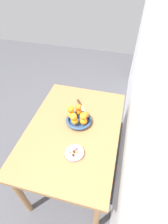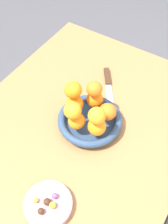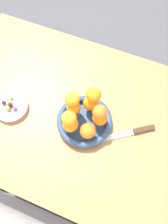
% 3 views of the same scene
% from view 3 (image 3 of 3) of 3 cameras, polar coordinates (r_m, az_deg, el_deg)
% --- Properties ---
extents(ground_plane, '(6.00, 6.00, 0.00)m').
position_cam_3_polar(ground_plane, '(1.63, -2.31, -10.10)').
color(ground_plane, '#4C4C51').
extents(dining_table, '(1.10, 0.76, 0.74)m').
position_cam_3_polar(dining_table, '(1.01, -3.68, -1.62)').
color(dining_table, '#9E7042').
rests_on(dining_table, ground_plane).
extents(fruit_bowl, '(0.22, 0.22, 0.04)m').
position_cam_3_polar(fruit_bowl, '(0.88, 0.11, -2.42)').
color(fruit_bowl, navy).
rests_on(fruit_bowl, dining_table).
extents(candy_dish, '(0.14, 0.14, 0.02)m').
position_cam_3_polar(candy_dish, '(0.97, -18.43, 1.27)').
color(candy_dish, '#B28C99').
rests_on(candy_dish, dining_table).
extents(orange_0, '(0.06, 0.06, 0.06)m').
position_cam_3_polar(orange_0, '(0.86, 1.82, 2.36)').
color(orange_0, orange).
rests_on(orange_0, fruit_bowl).
extents(orange_1, '(0.06, 0.06, 0.06)m').
position_cam_3_polar(orange_1, '(0.85, -2.71, 1.04)').
color(orange_1, orange).
rests_on(orange_1, fruit_bowl).
extents(orange_2, '(0.06, 0.06, 0.06)m').
position_cam_3_polar(orange_2, '(0.83, -3.61, -3.24)').
color(orange_2, orange).
rests_on(orange_2, fruit_bowl).
extents(orange_3, '(0.06, 0.06, 0.06)m').
position_cam_3_polar(orange_3, '(0.82, 0.98, -4.95)').
color(orange_3, orange).
rests_on(orange_3, fruit_bowl).
extents(orange_4, '(0.06, 0.06, 0.06)m').
position_cam_3_polar(orange_4, '(0.84, 4.20, -1.65)').
color(orange_4, orange).
rests_on(orange_4, fruit_bowl).
extents(orange_5, '(0.06, 0.06, 0.06)m').
position_cam_3_polar(orange_5, '(0.81, -3.10, 3.33)').
color(orange_5, orange).
rests_on(orange_5, orange_1).
extents(orange_6, '(0.06, 0.06, 0.06)m').
position_cam_3_polar(orange_6, '(0.77, -3.93, -1.61)').
color(orange_6, orange).
rests_on(orange_6, orange_2).
extents(orange_7, '(0.06, 0.06, 0.06)m').
position_cam_3_polar(orange_7, '(0.81, 2.52, 4.53)').
color(orange_7, orange).
rests_on(orange_7, orange_0).
extents(orange_8, '(0.05, 0.05, 0.05)m').
position_cam_3_polar(orange_8, '(0.79, 4.13, -0.01)').
color(orange_8, orange).
rests_on(orange_8, orange_4).
extents(candy_ball_0, '(0.01, 0.01, 0.01)m').
position_cam_3_polar(candy_ball_0, '(0.95, -18.76, 1.95)').
color(candy_ball_0, gold).
rests_on(candy_ball_0, candy_dish).
extents(candy_ball_1, '(0.02, 0.02, 0.02)m').
position_cam_3_polar(candy_ball_1, '(0.96, -20.27, 2.35)').
color(candy_ball_1, '#472819').
rests_on(candy_ball_1, candy_dish).
extents(candy_ball_2, '(0.02, 0.02, 0.02)m').
position_cam_3_polar(candy_ball_2, '(0.95, -19.26, 0.87)').
color(candy_ball_2, gold).
rests_on(candy_ball_2, candy_dish).
extents(candy_ball_3, '(0.02, 0.02, 0.02)m').
position_cam_3_polar(candy_ball_3, '(0.94, -17.64, 0.88)').
color(candy_ball_3, '#8C4C99').
rests_on(candy_ball_3, candy_dish).
extents(candy_ball_4, '(0.01, 0.01, 0.01)m').
position_cam_3_polar(candy_ball_4, '(0.97, -18.49, 3.54)').
color(candy_ball_4, gold).
rests_on(candy_ball_4, candy_dish).
extents(candy_ball_5, '(0.02, 0.02, 0.02)m').
position_cam_3_polar(candy_ball_5, '(0.95, -18.77, 1.87)').
color(candy_ball_5, '#472819').
rests_on(candy_ball_5, candy_dish).
extents(knife, '(0.23, 0.17, 0.01)m').
position_cam_3_polar(knife, '(0.90, 11.72, -5.33)').
color(knife, '#3F2819').
rests_on(knife, dining_table).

